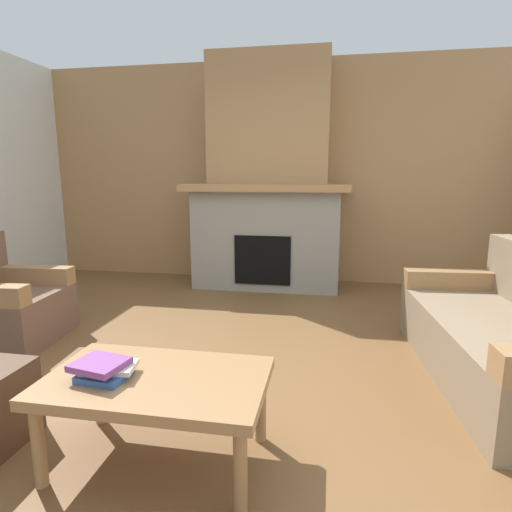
% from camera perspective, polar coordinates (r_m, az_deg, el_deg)
% --- Properties ---
extents(ground, '(9.00, 9.00, 0.00)m').
position_cam_1_polar(ground, '(2.78, -6.93, -17.54)').
color(ground, brown).
extents(wall_back_wood_panel, '(6.00, 0.12, 2.70)m').
position_cam_1_polar(wall_back_wood_panel, '(5.38, 2.25, 11.20)').
color(wall_back_wood_panel, '#A87A4C').
rests_on(wall_back_wood_panel, ground).
extents(fireplace, '(1.90, 0.82, 2.70)m').
position_cam_1_polar(fireplace, '(5.01, 1.64, 9.10)').
color(fireplace, gray).
rests_on(fireplace, ground).
extents(couch, '(0.98, 1.86, 0.85)m').
position_cam_1_polar(couch, '(3.20, 31.50, -9.67)').
color(couch, '#847056').
rests_on(couch, ground).
extents(armchair, '(0.82, 0.82, 0.85)m').
position_cam_1_polar(armchair, '(3.94, -31.40, -5.83)').
color(armchair, brown).
rests_on(armchair, ground).
extents(coffee_table, '(1.00, 0.60, 0.43)m').
position_cam_1_polar(coffee_table, '(2.03, -13.43, -17.09)').
color(coffee_table, '#997047').
rests_on(coffee_table, ground).
extents(book_stack_near_edge, '(0.28, 0.23, 0.08)m').
position_cam_1_polar(book_stack_near_edge, '(2.04, -20.12, -14.31)').
color(book_stack_near_edge, '#335699').
rests_on(book_stack_near_edge, coffee_table).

